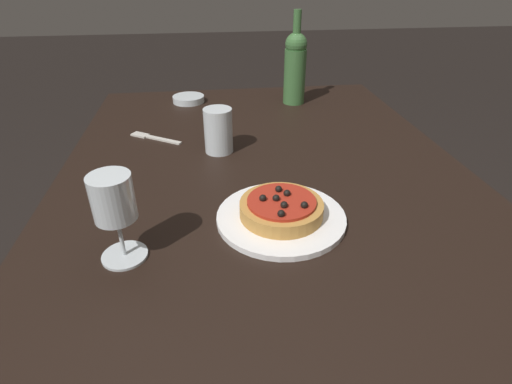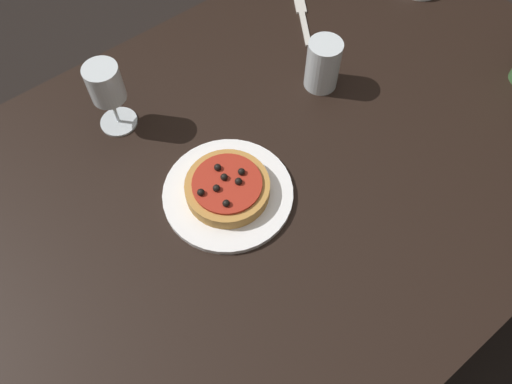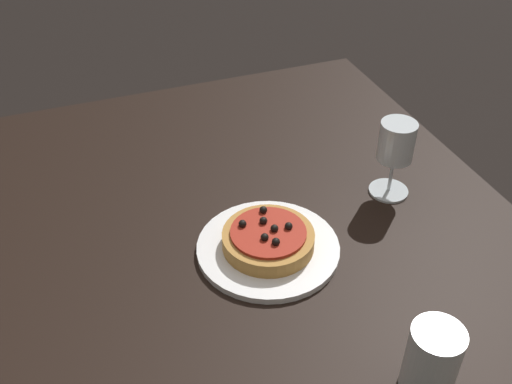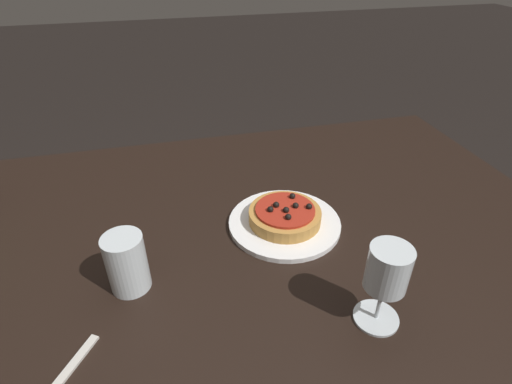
{
  "view_description": "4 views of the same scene",
  "coord_description": "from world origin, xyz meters",
  "px_view_note": "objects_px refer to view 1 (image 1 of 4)",
  "views": [
    {
      "loc": [
        0.76,
        -0.13,
        1.23
      ],
      "look_at": [
        0.1,
        -0.05,
        0.83
      ],
      "focal_mm": 28.0,
      "sensor_mm": 36.0,
      "label": 1
    },
    {
      "loc": [
        0.38,
        0.42,
        1.61
      ],
      "look_at": [
        0.1,
        0.06,
        0.84
      ],
      "focal_mm": 35.0,
      "sensor_mm": 36.0,
      "label": 2
    },
    {
      "loc": [
        -0.6,
        0.29,
        1.51
      ],
      "look_at": [
        0.16,
        0.01,
        0.88
      ],
      "focal_mm": 42.0,
      "sensor_mm": 36.0,
      "label": 3
    },
    {
      "loc": [
        -0.12,
        -0.68,
        1.34
      ],
      "look_at": [
        0.06,
        0.04,
        0.85
      ],
      "focal_mm": 28.0,
      "sensor_mm": 36.0,
      "label": 4
    }
  ],
  "objects_px": {
    "wine_glass": "(114,203)",
    "fork": "(153,138)",
    "dining_table": "(270,219)",
    "dinner_plate": "(280,217)",
    "pizza": "(280,208)",
    "water_cup": "(218,131)",
    "wine_bottle": "(295,66)",
    "side_bowl": "(189,99)"
  },
  "relations": [
    {
      "from": "wine_glass",
      "to": "water_cup",
      "type": "height_order",
      "value": "wine_glass"
    },
    {
      "from": "dining_table",
      "to": "water_cup",
      "type": "relative_size",
      "value": 13.36
    },
    {
      "from": "fork",
      "to": "wine_bottle",
      "type": "bearing_deg",
      "value": -117.37
    },
    {
      "from": "pizza",
      "to": "water_cup",
      "type": "height_order",
      "value": "water_cup"
    },
    {
      "from": "wine_glass",
      "to": "water_cup",
      "type": "bearing_deg",
      "value": 155.96
    },
    {
      "from": "wine_bottle",
      "to": "water_cup",
      "type": "relative_size",
      "value": 2.6
    },
    {
      "from": "dining_table",
      "to": "pizza",
      "type": "height_order",
      "value": "pizza"
    },
    {
      "from": "wine_glass",
      "to": "fork",
      "type": "bearing_deg",
      "value": 179.98
    },
    {
      "from": "dining_table",
      "to": "dinner_plate",
      "type": "height_order",
      "value": "dinner_plate"
    },
    {
      "from": "dinner_plate",
      "to": "side_bowl",
      "type": "height_order",
      "value": "side_bowl"
    },
    {
      "from": "dining_table",
      "to": "pizza",
      "type": "relative_size",
      "value": 9.55
    },
    {
      "from": "dinner_plate",
      "to": "pizza",
      "type": "relative_size",
      "value": 1.56
    },
    {
      "from": "pizza",
      "to": "wine_bottle",
      "type": "bearing_deg",
      "value": 165.98
    },
    {
      "from": "water_cup",
      "to": "dinner_plate",
      "type": "bearing_deg",
      "value": 16.9
    },
    {
      "from": "pizza",
      "to": "water_cup",
      "type": "distance_m",
      "value": 0.35
    },
    {
      "from": "pizza",
      "to": "fork",
      "type": "bearing_deg",
      "value": -147.35
    },
    {
      "from": "water_cup",
      "to": "fork",
      "type": "bearing_deg",
      "value": -120.76
    },
    {
      "from": "wine_glass",
      "to": "dinner_plate",
      "type": "bearing_deg",
      "value": 104.7
    },
    {
      "from": "dinner_plate",
      "to": "wine_glass",
      "type": "height_order",
      "value": "wine_glass"
    },
    {
      "from": "wine_glass",
      "to": "side_bowl",
      "type": "xyz_separation_m",
      "value": [
        -0.83,
        0.1,
        -0.1
      ]
    },
    {
      "from": "wine_glass",
      "to": "fork",
      "type": "xyz_separation_m",
      "value": [
        -0.52,
        0.0,
        -0.11
      ]
    },
    {
      "from": "side_bowl",
      "to": "fork",
      "type": "distance_m",
      "value": 0.33
    },
    {
      "from": "dinner_plate",
      "to": "pizza",
      "type": "bearing_deg",
      "value": 12.31
    },
    {
      "from": "fork",
      "to": "pizza",
      "type": "bearing_deg",
      "value": 155.62
    },
    {
      "from": "water_cup",
      "to": "side_bowl",
      "type": "height_order",
      "value": "water_cup"
    },
    {
      "from": "dinner_plate",
      "to": "pizza",
      "type": "height_order",
      "value": "pizza"
    },
    {
      "from": "water_cup",
      "to": "pizza",
      "type": "bearing_deg",
      "value": 16.9
    },
    {
      "from": "dining_table",
      "to": "wine_glass",
      "type": "relative_size",
      "value": 9.75
    },
    {
      "from": "side_bowl",
      "to": "fork",
      "type": "height_order",
      "value": "side_bowl"
    },
    {
      "from": "wine_glass",
      "to": "fork",
      "type": "distance_m",
      "value": 0.53
    },
    {
      "from": "wine_glass",
      "to": "water_cup",
      "type": "relative_size",
      "value": 1.37
    },
    {
      "from": "dinner_plate",
      "to": "fork",
      "type": "distance_m",
      "value": 0.53
    },
    {
      "from": "dining_table",
      "to": "dinner_plate",
      "type": "distance_m",
      "value": 0.15
    },
    {
      "from": "water_cup",
      "to": "fork",
      "type": "height_order",
      "value": "water_cup"
    },
    {
      "from": "wine_bottle",
      "to": "wine_glass",
      "type": "bearing_deg",
      "value": -30.56
    },
    {
      "from": "pizza",
      "to": "wine_bottle",
      "type": "height_order",
      "value": "wine_bottle"
    },
    {
      "from": "dinner_plate",
      "to": "side_bowl",
      "type": "relative_size",
      "value": 2.3
    },
    {
      "from": "wine_bottle",
      "to": "water_cup",
      "type": "bearing_deg",
      "value": -36.86
    },
    {
      "from": "pizza",
      "to": "wine_glass",
      "type": "bearing_deg",
      "value": -75.33
    },
    {
      "from": "wine_bottle",
      "to": "fork",
      "type": "distance_m",
      "value": 0.55
    },
    {
      "from": "dining_table",
      "to": "pizza",
      "type": "distance_m",
      "value": 0.16
    },
    {
      "from": "dinner_plate",
      "to": "side_bowl",
      "type": "distance_m",
      "value": 0.78
    }
  ]
}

